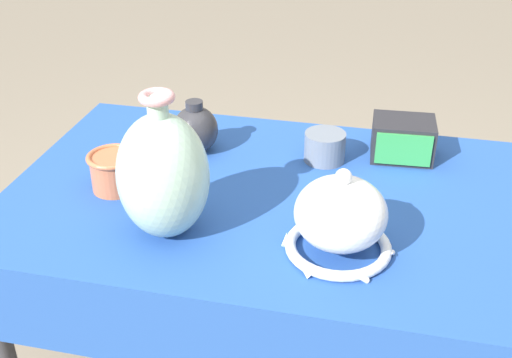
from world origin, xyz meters
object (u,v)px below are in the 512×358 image
object	(u,v)px
jar_round_charcoal	(195,129)
vase_tall_bulbous	(163,175)
vase_dome_bell	(340,219)
pot_squat_slate	(325,147)
mosaic_tile_box	(403,139)
cup_wide_terracotta	(114,170)

from	to	relation	value
jar_round_charcoal	vase_tall_bulbous	bearing A→B (deg)	-81.95
vase_dome_bell	pot_squat_slate	xyz separation A→B (m)	(-0.08, 0.37, -0.04)
vase_dome_bell	jar_round_charcoal	world-z (taller)	vase_dome_bell
vase_dome_bell	jar_round_charcoal	bearing A→B (deg)	139.15
mosaic_tile_box	cup_wide_terracotta	bearing A→B (deg)	-157.88
vase_tall_bulbous	vase_dome_bell	distance (m)	0.36
pot_squat_slate	cup_wide_terracotta	distance (m)	0.51
mosaic_tile_box	cup_wide_terracotta	world-z (taller)	mosaic_tile_box
vase_dome_bell	pot_squat_slate	world-z (taller)	vase_dome_bell
pot_squat_slate	jar_round_charcoal	bearing A→B (deg)	-175.81
vase_tall_bulbous	pot_squat_slate	bearing A→B (deg)	54.49
vase_dome_bell	mosaic_tile_box	size ratio (longest dim) A/B	1.41
mosaic_tile_box	cup_wide_terracotta	size ratio (longest dim) A/B	1.33
vase_dome_bell	pot_squat_slate	size ratio (longest dim) A/B	2.19
vase_tall_bulbous	mosaic_tile_box	bearing A→B (deg)	44.06
vase_dome_bell	mosaic_tile_box	distance (m)	0.45
vase_dome_bell	pot_squat_slate	bearing A→B (deg)	101.73
pot_squat_slate	jar_round_charcoal	distance (m)	0.33
mosaic_tile_box	pot_squat_slate	bearing A→B (deg)	-165.29
vase_tall_bulbous	vase_dome_bell	xyz separation A→B (m)	(0.35, 0.01, -0.06)
mosaic_tile_box	pot_squat_slate	size ratio (longest dim) A/B	1.55
mosaic_tile_box	vase_tall_bulbous	bearing A→B (deg)	-139.42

